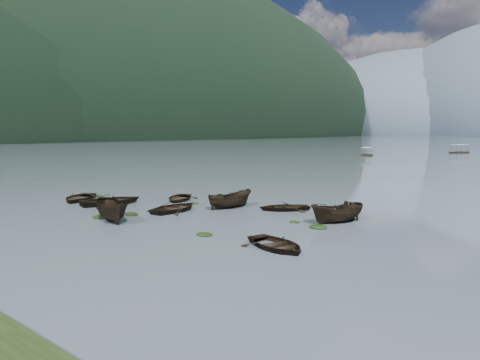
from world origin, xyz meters
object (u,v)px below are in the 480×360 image
Objects in this scene: rowboat_3 at (175,211)px; pontoon_centre at (459,153)px; rowboat_0 at (79,201)px; pontoon_left at (367,156)px.

rowboat_3 is 0.71× the size of pontoon_centre.
rowboat_0 is 118.90m from pontoon_centre.
rowboat_3 is 0.80× the size of pontoon_left.
pontoon_left is at bearing -80.91° from rowboat_3.
rowboat_0 is 87.09m from pontoon_left.
rowboat_0 reaches higher than rowboat_3.
rowboat_3 is at bearing -24.80° from rowboat_0.
pontoon_left is (-8.81, 86.64, 0.00)m from rowboat_0.
pontoon_centre is at bearing 51.95° from pontoon_left.
rowboat_0 is at bearing -97.01° from pontoon_left.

